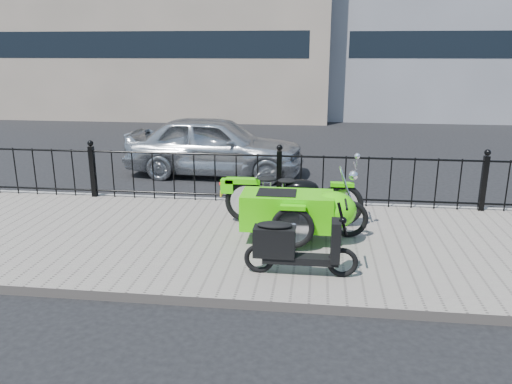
# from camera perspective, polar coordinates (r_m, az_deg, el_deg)

# --- Properties ---
(ground) EXTENTS (120.00, 120.00, 0.00)m
(ground) POSITION_cam_1_polar(r_m,az_deg,el_deg) (7.88, 1.86, -4.86)
(ground) COLOR black
(ground) RESTS_ON ground
(sidewalk) EXTENTS (30.00, 3.80, 0.12)m
(sidewalk) POSITION_cam_1_polar(r_m,az_deg,el_deg) (7.39, 1.50, -5.79)
(sidewalk) COLOR gray
(sidewalk) RESTS_ON ground
(curb) EXTENTS (30.00, 0.10, 0.12)m
(curb) POSITION_cam_1_polar(r_m,az_deg,el_deg) (9.21, 2.69, -1.36)
(curb) COLOR gray
(curb) RESTS_ON ground
(iron_fence) EXTENTS (14.11, 0.11, 1.08)m
(iron_fence) POSITION_cam_1_polar(r_m,az_deg,el_deg) (8.94, 2.66, 1.61)
(iron_fence) COLOR black
(iron_fence) RESTS_ON sidewalk
(motorcycle_sidecar) EXTENTS (2.28, 1.48, 0.98)m
(motorcycle_sidecar) POSITION_cam_1_polar(r_m,az_deg,el_deg) (7.27, 5.05, -1.74)
(motorcycle_sidecar) COLOR black
(motorcycle_sidecar) RESTS_ON sidewalk
(scooter) EXTENTS (1.40, 0.41, 0.95)m
(scooter) POSITION_cam_1_polar(r_m,az_deg,el_deg) (6.13, 4.23, -6.19)
(scooter) COLOR black
(scooter) RESTS_ON sidewalk
(spare_tire) EXTENTS (0.57, 0.13, 0.56)m
(spare_tire) POSITION_cam_1_polar(r_m,az_deg,el_deg) (7.46, 10.60, -3.05)
(spare_tire) COLOR black
(spare_tire) RESTS_ON sidewalk
(sedan_car) EXTENTS (4.12, 1.80, 1.38)m
(sedan_car) POSITION_cam_1_polar(r_m,az_deg,el_deg) (11.50, -4.70, 5.32)
(sedan_car) COLOR #ACAFB3
(sedan_car) RESTS_ON ground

